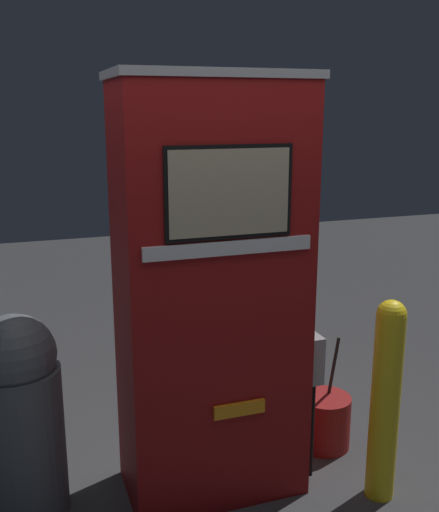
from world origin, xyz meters
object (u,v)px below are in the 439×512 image
Objects in this scene: gas_pump at (212,294)px; safety_bollard at (386,396)px; trash_bin at (19,416)px; squeegee_bucket at (324,421)px.

gas_pump is 1.99× the size of safety_bollard.
safety_bollard is 1.03× the size of trash_bin.
safety_bollard is at bearing -85.07° from squeegee_bucket.
squeegee_bucket is (0.77, 0.14, -0.93)m from gas_pump.
gas_pump is 2.06× the size of trash_bin.
gas_pump is 1.04m from safety_bollard.
squeegee_bucket is (-0.05, 0.53, -0.41)m from safety_bollard.
safety_bollard reaches higher than trash_bin.
safety_bollard reaches higher than squeegee_bucket.
trash_bin is (-1.79, 0.48, -0.03)m from safety_bollard.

